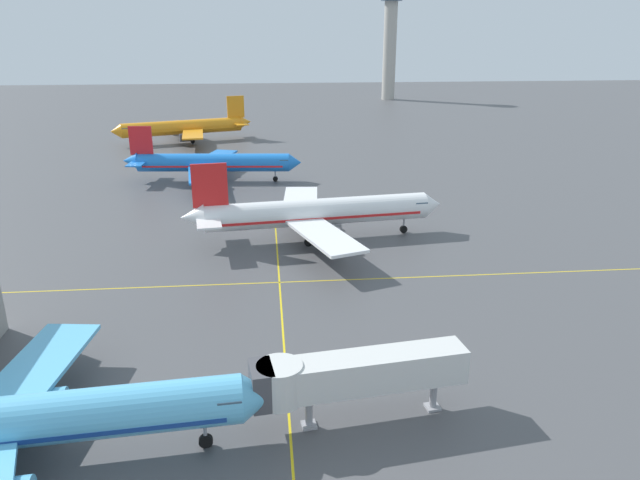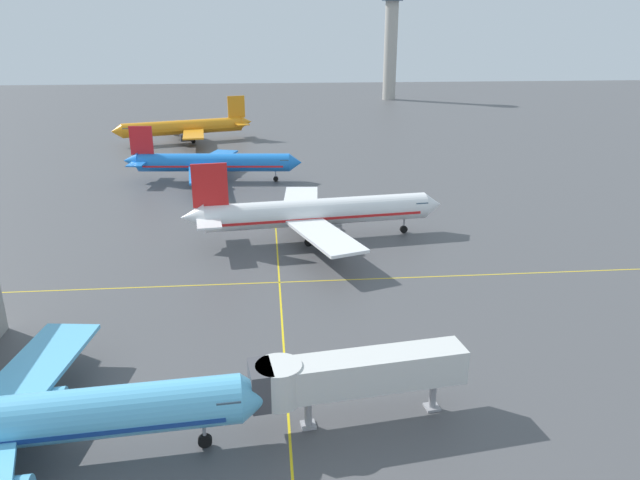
{
  "view_description": "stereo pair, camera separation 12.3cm",
  "coord_description": "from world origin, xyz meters",
  "px_view_note": "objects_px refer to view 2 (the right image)",
  "views": [
    {
      "loc": [
        -1.2,
        -26.5,
        28.26
      ],
      "look_at": [
        5.02,
        40.23,
        4.21
      ],
      "focal_mm": 33.44,
      "sensor_mm": 36.0,
      "label": 1
    },
    {
      "loc": [
        -1.07,
        -26.51,
        28.26
      ],
      "look_at": [
        5.02,
        40.23,
        4.21
      ],
      "focal_mm": 33.44,
      "sensor_mm": 36.0,
      "label": 2
    }
  ],
  "objects_px": {
    "airliner_third_row": "(212,163)",
    "airliner_far_left_stand": "(185,127)",
    "jet_bridge": "(343,375)",
    "control_tower": "(391,37)",
    "airliner_second_row": "(315,213)",
    "airliner_front_gate": "(12,422)"
  },
  "relations": [
    {
      "from": "airliner_front_gate",
      "to": "jet_bridge",
      "type": "xyz_separation_m",
      "value": [
        22.42,
        3.05,
        0.38
      ]
    },
    {
      "from": "airliner_front_gate",
      "to": "airliner_third_row",
      "type": "bearing_deg",
      "value": 85.11
    },
    {
      "from": "airliner_second_row",
      "to": "jet_bridge",
      "type": "height_order",
      "value": "airliner_second_row"
    },
    {
      "from": "airliner_third_row",
      "to": "airliner_far_left_stand",
      "type": "relative_size",
      "value": 0.97
    },
    {
      "from": "airliner_far_left_stand",
      "to": "jet_bridge",
      "type": "bearing_deg",
      "value": -77.79
    },
    {
      "from": "airliner_second_row",
      "to": "control_tower",
      "type": "bearing_deg",
      "value": 75.17
    },
    {
      "from": "airliner_front_gate",
      "to": "airliner_far_left_stand",
      "type": "height_order",
      "value": "airliner_far_left_stand"
    },
    {
      "from": "control_tower",
      "to": "airliner_third_row",
      "type": "bearing_deg",
      "value": -114.8
    },
    {
      "from": "airliner_front_gate",
      "to": "control_tower",
      "type": "distance_m",
      "value": 223.95
    },
    {
      "from": "airliner_third_row",
      "to": "airliner_front_gate",
      "type": "bearing_deg",
      "value": -94.89
    },
    {
      "from": "airliner_front_gate",
      "to": "airliner_second_row",
      "type": "distance_m",
      "value": 50.23
    },
    {
      "from": "airliner_far_left_stand",
      "to": "control_tower",
      "type": "bearing_deg",
      "value": 51.61
    },
    {
      "from": "airliner_second_row",
      "to": "control_tower",
      "type": "height_order",
      "value": "control_tower"
    },
    {
      "from": "airliner_third_row",
      "to": "airliner_far_left_stand",
      "type": "height_order",
      "value": "airliner_far_left_stand"
    },
    {
      "from": "airliner_second_row",
      "to": "jet_bridge",
      "type": "xyz_separation_m",
      "value": [
        -1.33,
        -41.21,
        0.12
      ]
    },
    {
      "from": "airliner_second_row",
      "to": "control_tower",
      "type": "distance_m",
      "value": 175.03
    },
    {
      "from": "airliner_front_gate",
      "to": "airliner_far_left_stand",
      "type": "bearing_deg",
      "value": 91.56
    },
    {
      "from": "airliner_front_gate",
      "to": "airliner_far_left_stand",
      "type": "relative_size",
      "value": 0.98
    },
    {
      "from": "jet_bridge",
      "to": "control_tower",
      "type": "relative_size",
      "value": 0.39
    },
    {
      "from": "airliner_second_row",
      "to": "airliner_third_row",
      "type": "relative_size",
      "value": 1.08
    },
    {
      "from": "airliner_third_row",
      "to": "airliner_far_left_stand",
      "type": "bearing_deg",
      "value": 103.32
    },
    {
      "from": "airliner_front_gate",
      "to": "airliner_far_left_stand",
      "type": "distance_m",
      "value": 122.03
    }
  ]
}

